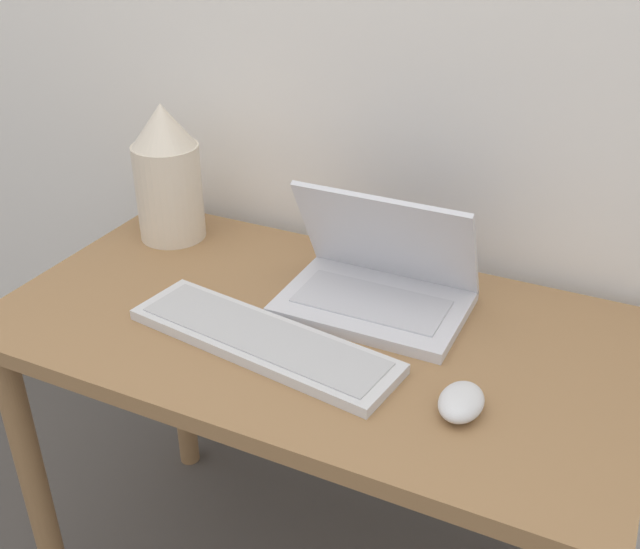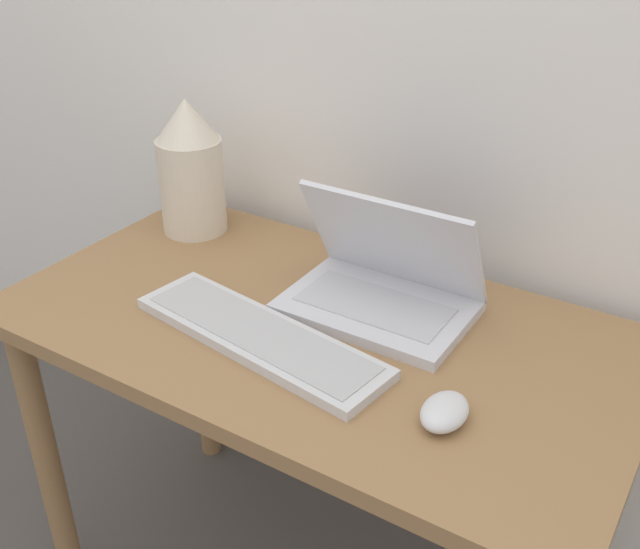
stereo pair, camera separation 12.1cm
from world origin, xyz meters
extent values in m
cube|color=olive|center=(0.00, 0.29, 0.69)|extent=(1.08, 0.59, 0.03)
cylinder|color=olive|center=(-0.49, 0.06, 0.34)|extent=(0.05, 0.05, 0.68)
cylinder|color=olive|center=(-0.49, 0.53, 0.34)|extent=(0.05, 0.05, 0.68)
cylinder|color=olive|center=(0.49, 0.53, 0.34)|extent=(0.05, 0.05, 0.68)
cube|color=silver|center=(0.07, 0.38, 0.72)|extent=(0.32, 0.22, 0.02)
cube|color=#B7B7BC|center=(0.07, 0.37, 0.73)|extent=(0.26, 0.12, 0.00)
cube|color=silver|center=(0.07, 0.43, 0.82)|extent=(0.32, 0.11, 0.20)
cube|color=#0F1938|center=(0.07, 0.44, 0.82)|extent=(0.28, 0.09, 0.16)
cube|color=silver|center=(-0.05, 0.20, 0.72)|extent=(0.48, 0.19, 0.02)
cube|color=#B2B2B2|center=(-0.05, 0.20, 0.73)|extent=(0.44, 0.16, 0.00)
ellipsoid|color=silver|center=(0.29, 0.18, 0.72)|extent=(0.06, 0.09, 0.04)
cylinder|color=beige|center=(-0.41, 0.47, 0.80)|extent=(0.13, 0.13, 0.20)
cone|color=beige|center=(-0.41, 0.47, 0.94)|extent=(0.13, 0.13, 0.08)
camera|label=1|loc=(0.47, -0.66, 1.40)|focal=42.00mm
camera|label=2|loc=(0.58, -0.60, 1.40)|focal=42.00mm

